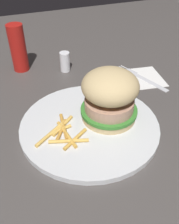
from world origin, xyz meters
TOP-DOWN VIEW (x-y plane):
  - ground_plane at (0.00, 0.00)m, footprint 1.60×1.60m
  - plate at (-0.02, -0.01)m, footprint 0.29×0.29m
  - sandwich at (0.02, -0.01)m, footprint 0.12×0.12m
  - fries_pile at (-0.08, -0.03)m, footprint 0.11×0.10m
  - napkin at (0.18, 0.12)m, footprint 0.13×0.13m
  - fork at (0.18, 0.12)m, footprint 0.07×0.17m
  - ketchup_bottle at (-0.12, 0.29)m, footprint 0.04×0.04m
  - salt_shaker at (-0.00, 0.24)m, footprint 0.03×0.03m

SIDE VIEW (x-z plane):
  - ground_plane at x=0.00m, z-range 0.00..0.00m
  - napkin at x=0.18m, z-range 0.00..0.00m
  - fork at x=0.18m, z-range 0.00..0.01m
  - plate at x=-0.02m, z-range 0.00..0.01m
  - fries_pile at x=-0.08m, z-range 0.01..0.02m
  - salt_shaker at x=0.00m, z-range 0.00..0.06m
  - ketchup_bottle at x=-0.12m, z-range 0.00..0.13m
  - sandwich at x=0.02m, z-range 0.01..0.12m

